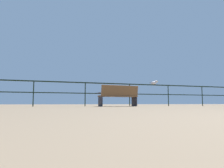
{
  "coord_description": "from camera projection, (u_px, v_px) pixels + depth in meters",
  "views": [
    {
      "loc": [
        -2.74,
        0.49,
        0.13
      ],
      "look_at": [
        0.02,
        8.93,
        1.0
      ],
      "focal_mm": 31.75,
      "sensor_mm": 36.0,
      "label": 1
    }
  ],
  "objects": [
    {
      "name": "seagull_on_rail",
      "position": [
        154.0,
        83.0,
        10.16
      ],
      "size": [
        0.46,
        0.24,
        0.22
      ],
      "color": "silver",
      "rests_on": "pier_railing"
    },
    {
      "name": "pier_railing",
      "position": [
        108.0,
        89.0,
        9.37
      ],
      "size": [
        24.21,
        0.05,
        1.1
      ],
      "color": "black",
      "rests_on": "ground_plane"
    },
    {
      "name": "bench_near_left",
      "position": [
        119.0,
        95.0,
        8.71
      ],
      "size": [
        1.77,
        0.83,
        0.91
      ],
      "color": "brown",
      "rests_on": "ground_plane"
    }
  ]
}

